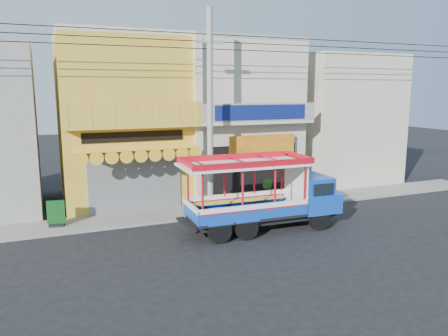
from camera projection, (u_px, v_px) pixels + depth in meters
name	position (u px, v px, depth m)	size (l,w,h in m)	color
ground	(264.00, 235.00, 17.02)	(90.00, 90.00, 0.00)	black
sidewalk	(225.00, 209.00, 20.65)	(30.00, 2.00, 0.12)	slate
shophouse_left	(122.00, 120.00, 22.04)	(6.00, 7.50, 8.24)	gold
shophouse_right	(231.00, 117.00, 24.29)	(6.00, 6.75, 8.24)	#C1B39E
party_pilaster	(198.00, 125.00, 20.35)	(0.35, 0.30, 8.00)	#C1B39E
filler_building_right	(335.00, 119.00, 27.01)	(6.00, 6.00, 7.60)	#C1B39E
utility_pole	(213.00, 103.00, 18.82)	(28.00, 0.26, 9.00)	gray
songthaew_truck	(273.00, 194.00, 17.63)	(6.54, 2.34, 3.03)	black
green_sign	(56.00, 215.00, 17.72)	(0.70, 0.44, 1.08)	black
potted_plant_a	(287.00, 190.00, 22.32)	(0.81, 0.70, 0.90)	#305E1B
potted_plant_b	(268.00, 191.00, 21.54)	(0.62, 0.50, 1.14)	#305E1B
potted_plant_c	(287.00, 190.00, 21.81)	(0.63, 0.63, 1.13)	#305E1B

